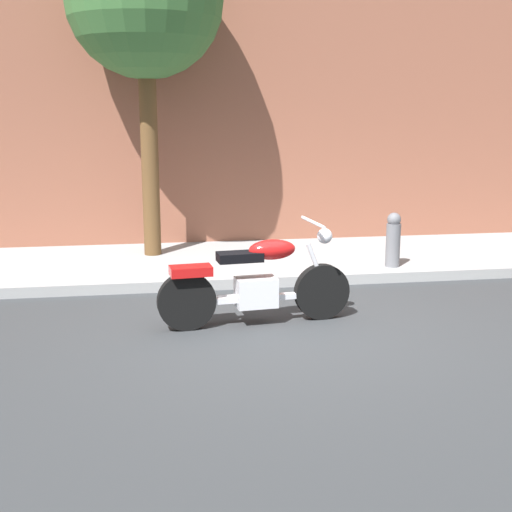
# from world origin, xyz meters

# --- Properties ---
(ground_plane) EXTENTS (60.00, 60.00, 0.00)m
(ground_plane) POSITION_xyz_m (0.00, 0.00, 0.00)
(ground_plane) COLOR #303335
(sidewalk) EXTENTS (25.82, 2.59, 0.14)m
(sidewalk) POSITION_xyz_m (0.00, 2.99, 0.07)
(sidewalk) COLOR #969696
(sidewalk) RESTS_ON ground
(motorcycle) EXTENTS (2.15, 0.70, 1.13)m
(motorcycle) POSITION_xyz_m (-0.32, 0.25, 0.47)
(motorcycle) COLOR black
(motorcycle) RESTS_ON ground
(street_tree) EXTENTS (2.25, 2.25, 4.97)m
(street_tree) POSITION_xyz_m (-1.40, 3.43, 3.80)
(street_tree) COLOR brown
(street_tree) RESTS_ON ground
(fire_hydrant) EXTENTS (0.20, 0.20, 0.91)m
(fire_hydrant) POSITION_xyz_m (1.92, 2.08, 0.46)
(fire_hydrant) COLOR slate
(fire_hydrant) RESTS_ON ground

